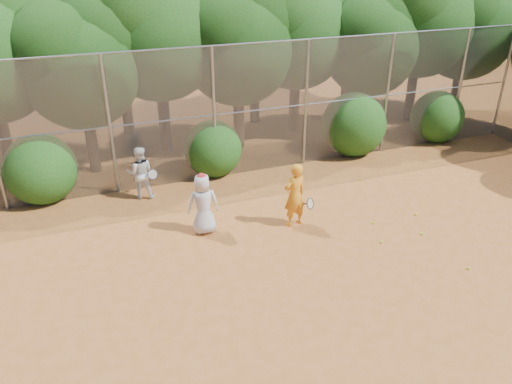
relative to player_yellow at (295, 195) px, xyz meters
name	(u,v)px	position (x,y,z in m)	size (l,w,h in m)	color
ground	(339,277)	(-0.02, -2.44, -0.86)	(80.00, 80.00, 0.00)	#935121
fence_back	(242,110)	(-0.14, 3.56, 1.20)	(20.05, 0.09, 4.03)	gray
tree_2	(80,57)	(-4.47, 5.40, 2.73)	(3.99, 3.47, 5.47)	black
tree_3	(157,19)	(-1.96, 6.40, 3.54)	(4.89, 4.26, 6.70)	black
tree_4	(239,38)	(0.53, 5.80, 2.90)	(4.19, 3.64, 5.73)	black
tree_5	(298,22)	(3.03, 6.60, 3.19)	(4.51, 3.92, 6.17)	black
tree_6	(373,39)	(5.53, 5.60, 2.61)	(3.86, 3.36, 5.29)	black
tree_7	(423,10)	(8.04, 6.20, 3.42)	(4.77, 4.14, 6.53)	black
tree_8	(469,21)	(10.03, 5.90, 2.96)	(4.25, 3.70, 5.82)	black
tree_10	(116,5)	(-2.96, 8.61, 3.77)	(5.15, 4.48, 7.06)	black
tree_11	(256,14)	(2.04, 8.20, 3.31)	(4.64, 4.03, 6.35)	black
bush_0	(40,166)	(-6.02, 3.86, 0.14)	(2.00, 2.00, 2.00)	#174511
bush_1	(213,146)	(-1.02, 3.86, 0.04)	(1.80, 1.80, 1.80)	#174511
bush_2	(354,122)	(3.98, 3.86, 0.24)	(2.20, 2.20, 2.20)	#174511
bush_3	(437,115)	(7.48, 3.86, 0.09)	(1.90, 1.90, 1.90)	#174511
player_yellow	(295,195)	(0.00, 0.00, 0.00)	(0.86, 0.60, 1.72)	orange
player_teen	(203,204)	(-2.26, 0.48, -0.05)	(0.82, 0.57, 1.62)	silver
player_white	(140,173)	(-3.42, 2.96, -0.09)	(0.89, 0.76, 1.53)	silver
ball_0	(373,223)	(1.96, -0.72, -0.82)	(0.07, 0.07, 0.07)	#C4D025
ball_1	(416,214)	(3.28, -0.72, -0.82)	(0.07, 0.07, 0.07)	#C4D025
ball_2	(468,268)	(2.84, -3.21, -0.82)	(0.07, 0.07, 0.07)	#C4D025
ball_3	(422,234)	(2.80, -1.60, -0.82)	(0.07, 0.07, 0.07)	#C4D025
ball_4	(381,242)	(1.64, -1.57, -0.82)	(0.07, 0.07, 0.07)	#C4D025
ball_5	(361,180)	(3.05, 1.70, -0.82)	(0.07, 0.07, 0.07)	#C4D025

